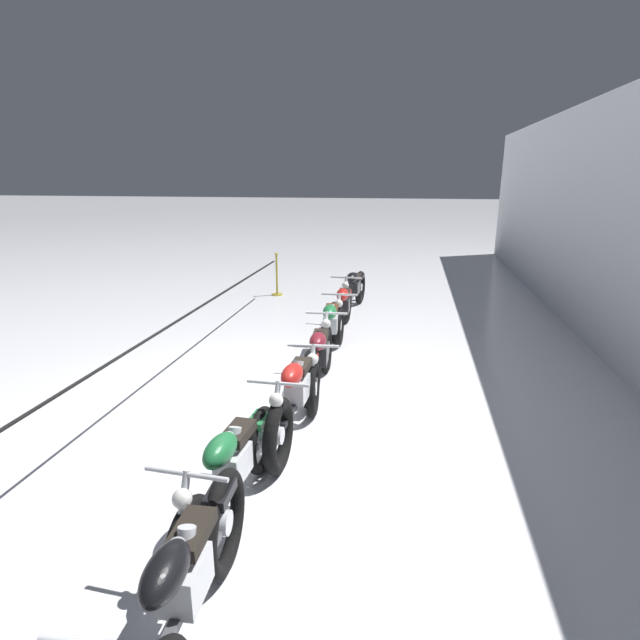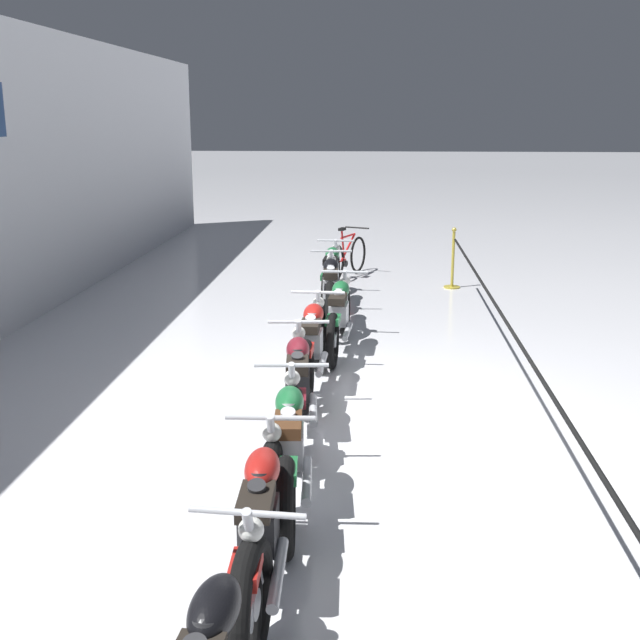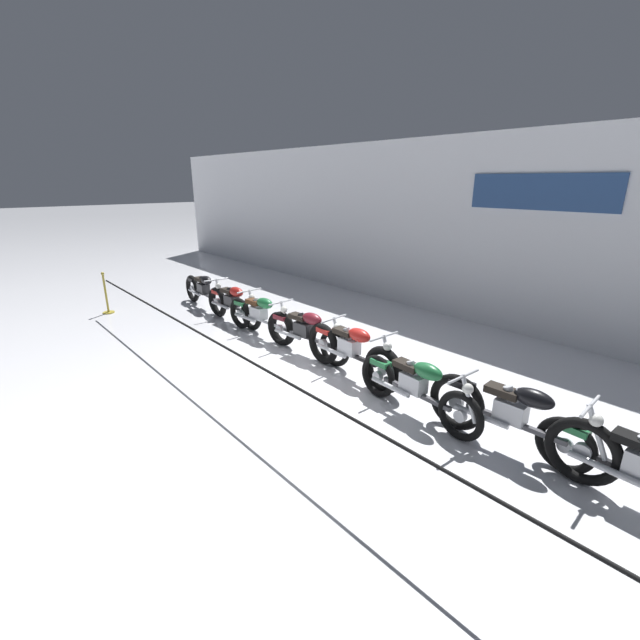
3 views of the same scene
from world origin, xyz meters
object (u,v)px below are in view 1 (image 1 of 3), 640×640
motorcycle_green_2 (330,328)px  motorcycle_green_5 (230,471)px  motorcycle_red_1 (343,309)px  motorcycle_maroon_3 (319,359)px  motorcycle_black_6 (182,596)px  motorcycle_red_4 (296,397)px  stanchion_far_left (200,315)px  motorcycle_black_0 (353,291)px

motorcycle_green_2 → motorcycle_green_5: (4.20, -0.19, 0.00)m
motorcycle_red_1 → motorcycle_maroon_3: motorcycle_red_1 is taller
motorcycle_red_1 → motorcycle_green_5: size_ratio=1.02×
motorcycle_red_1 → motorcycle_black_6: motorcycle_black_6 is taller
motorcycle_red_1 → motorcycle_maroon_3: 2.65m
motorcycle_red_4 → stanchion_far_left: bearing=-136.0°
motorcycle_red_4 → motorcycle_green_5: (1.51, -0.23, -0.01)m
stanchion_far_left → motorcycle_red_4: bearing=44.0°
motorcycle_black_0 → motorcycle_maroon_3: motorcycle_black_0 is taller
motorcycle_maroon_3 → motorcycle_green_2: bearing=-177.1°
motorcycle_red_1 → motorcycle_black_6: (6.73, -0.05, 0.03)m
motorcycle_green_2 → stanchion_far_left: size_ratio=0.18×
motorcycle_green_2 → stanchion_far_left: (0.61, -1.97, 0.30)m
motorcycle_green_5 → motorcycle_black_6: motorcycle_black_6 is taller
motorcycle_black_0 → motorcycle_green_2: (2.70, -0.07, -0.01)m
motorcycle_maroon_3 → stanchion_far_left: (-0.83, -2.04, 0.29)m
motorcycle_red_1 → motorcycle_red_4: 3.91m
stanchion_far_left → motorcycle_black_0: bearing=148.4°
motorcycle_green_2 → motorcycle_green_5: 4.21m
motorcycle_green_2 → motorcycle_black_6: motorcycle_black_6 is taller
motorcycle_black_6 → stanchion_far_left: (-4.90, -1.96, 0.27)m
motorcycle_black_6 → motorcycle_green_5: bearing=-172.1°
motorcycle_green_5 → stanchion_far_left: (-3.59, -1.78, 0.29)m
motorcycle_black_6 → stanchion_far_left: size_ratio=0.19×
motorcycle_black_0 → stanchion_far_left: bearing=-31.6°
motorcycle_green_2 → motorcycle_maroon_3: size_ratio=0.99×
motorcycle_black_0 → motorcycle_red_4: motorcycle_red_4 is taller
motorcycle_black_0 → motorcycle_maroon_3: 4.14m
motorcycle_green_2 → motorcycle_maroon_3: bearing=2.9°
motorcycle_red_1 → stanchion_far_left: (1.83, -2.01, 0.29)m
motorcycle_black_0 → motorcycle_maroon_3: size_ratio=1.11×
motorcycle_red_4 → motorcycle_black_6: motorcycle_black_6 is taller
motorcycle_maroon_3 → motorcycle_green_5: 2.77m
motorcycle_black_0 → motorcycle_green_5: (6.90, -0.26, -0.01)m
motorcycle_red_1 → motorcycle_green_2: motorcycle_red_1 is taller
motorcycle_green_2 → motorcycle_black_6: bearing=-0.0°
motorcycle_maroon_3 → motorcycle_black_6: motorcycle_black_6 is taller
motorcycle_maroon_3 → motorcycle_green_5: (2.76, -0.26, -0.00)m
motorcycle_red_1 → motorcycle_green_2: (1.21, -0.05, -0.00)m
motorcycle_green_2 → motorcycle_green_5: bearing=-2.5°
stanchion_far_left → motorcycle_red_1: bearing=132.2°
motorcycle_black_6 → motorcycle_red_1: bearing=179.6°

